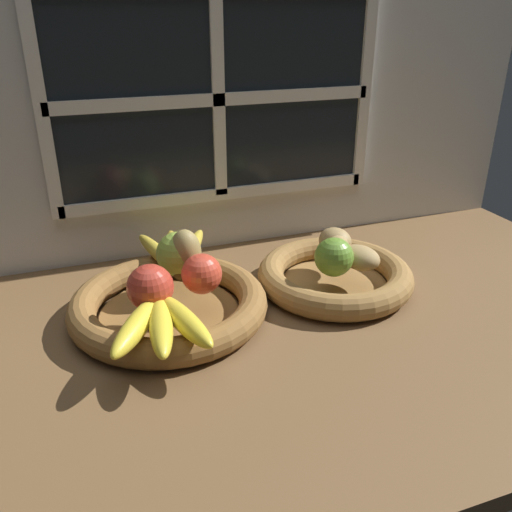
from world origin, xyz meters
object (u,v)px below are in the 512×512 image
pear_brown (185,254)px  banana_bunch_front (161,322)px  banana_bunch_back (175,252)px  apple_green_back (179,254)px  potato_small (360,258)px  lime_near (334,257)px  potato_back (335,241)px  potato_large (336,251)px  fruit_bowl_left (169,305)px  fruit_bowl_right (335,276)px  apple_red_front (150,287)px  apple_red_right (202,274)px

pear_brown → banana_bunch_front: size_ratio=0.49×
banana_bunch_back → apple_green_back: bearing=-95.0°
pear_brown → potato_small: (29.72, -7.26, -2.28)cm
potato_small → lime_near: 5.75cm
pear_brown → potato_back: size_ratio=1.29×
banana_bunch_back → banana_bunch_front: bearing=-106.6°
banana_bunch_front → lime_near: size_ratio=2.64×
banana_bunch_front → potato_large: size_ratio=2.21×
lime_near → fruit_bowl_left: bearing=172.5°
fruit_bowl_left → banana_bunch_front: 12.69cm
fruit_bowl_right → banana_bunch_back: bearing=155.6°
fruit_bowl_left → apple_red_front: size_ratio=4.53×
apple_red_right → apple_green_back: 7.81cm
potato_back → apple_green_back: bearing=177.6°
fruit_bowl_left → potato_small: potato_small is taller
fruit_bowl_left → banana_bunch_back: 13.41cm
apple_red_right → banana_bunch_front: size_ratio=0.37×
banana_bunch_back → potato_small: bearing=-27.0°
fruit_bowl_left → lime_near: 29.17cm
banana_bunch_front → potato_back: bearing=23.7°
potato_small → apple_red_front: bearing=-177.9°
fruit_bowl_left → apple_green_back: size_ratio=4.21×
fruit_bowl_left → apple_red_front: apple_red_front is taller
apple_red_front → banana_bunch_back: bearing=66.6°
banana_bunch_front → potato_back: potato_back is taller
apple_green_back → potato_back: apple_green_back is taller
banana_bunch_back → lime_near: lime_near is taller
apple_red_right → apple_red_front: bearing=-164.8°
potato_large → apple_green_back: bearing=168.8°
apple_red_front → potato_large: 34.44cm
potato_large → apple_red_right: bearing=-175.4°
fruit_bowl_right → banana_bunch_front: banana_bunch_front is taller
potato_small → apple_red_right: bearing=177.9°
apple_red_front → fruit_bowl_left: bearing=52.9°
lime_near → banana_bunch_back: bearing=146.8°
fruit_bowl_left → banana_bunch_back: (3.85, 12.25, 3.87)cm
fruit_bowl_left → pear_brown: (4.16, 4.18, 6.92)cm
apple_green_back → potato_back: (29.46, -1.23, -1.42)cm
apple_red_right → lime_near: bearing=-4.2°
pear_brown → banana_bunch_back: size_ratio=0.43×
potato_small → lime_near: size_ratio=1.14×
fruit_bowl_right → apple_red_front: (-34.14, -4.41, 6.17)cm
fruit_bowl_left → banana_bunch_back: banana_bunch_back is taller
apple_red_right → potato_back: bearing=12.9°
banana_bunch_front → potato_small: bearing=12.8°
pear_brown → banana_bunch_back: bearing=92.2°
potato_back → lime_near: size_ratio=1.00×
banana_bunch_front → fruit_bowl_right: bearing=18.7°
apple_green_back → potato_large: bearing=-11.2°
fruit_bowl_right → apple_red_right: (-25.47, -2.05, 5.87)cm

